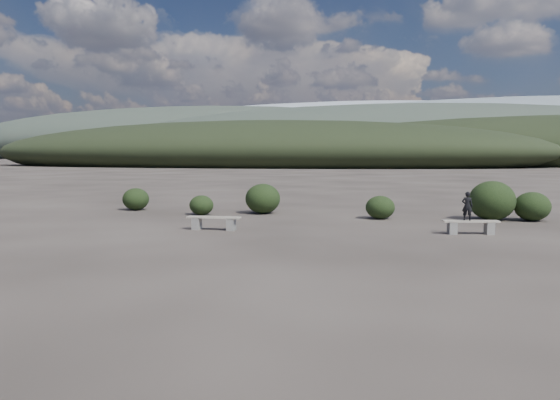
# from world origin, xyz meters

# --- Properties ---
(ground) EXTENTS (1200.00, 1200.00, 0.00)m
(ground) POSITION_xyz_m (0.00, 0.00, 0.00)
(ground) COLOR #2C2622
(ground) RESTS_ON ground
(bench_left) EXTENTS (1.74, 0.40, 0.43)m
(bench_left) POSITION_xyz_m (-3.14, 4.55, 0.26)
(bench_left) COLOR slate
(bench_left) RESTS_ON ground
(bench_right) EXTENTS (1.72, 0.67, 0.42)m
(bench_right) POSITION_xyz_m (4.80, 5.38, 0.26)
(bench_right) COLOR slate
(bench_right) RESTS_ON ground
(seated_person) EXTENTS (0.36, 0.28, 0.88)m
(seated_person) POSITION_xyz_m (4.68, 5.36, 0.86)
(seated_person) COLOR black
(seated_person) RESTS_ON bench_right
(shrub_a) EXTENTS (0.96, 0.96, 0.79)m
(shrub_a) POSITION_xyz_m (-5.06, 8.51, 0.39)
(shrub_a) COLOR black
(shrub_a) RESTS_ON ground
(shrub_b) EXTENTS (1.42, 1.42, 1.22)m
(shrub_b) POSITION_xyz_m (-2.80, 9.54, 0.61)
(shrub_b) COLOR black
(shrub_b) RESTS_ON ground
(shrub_c) EXTENTS (1.09, 1.09, 0.87)m
(shrub_c) POSITION_xyz_m (1.95, 8.73, 0.44)
(shrub_c) COLOR black
(shrub_c) RESTS_ON ground
(shrub_d) EXTENTS (1.66, 1.66, 1.45)m
(shrub_d) POSITION_xyz_m (5.97, 9.18, 0.73)
(shrub_d) COLOR black
(shrub_d) RESTS_ON ground
(shrub_e) EXTENTS (1.27, 1.27, 1.06)m
(shrub_e) POSITION_xyz_m (7.37, 9.30, 0.53)
(shrub_e) COLOR black
(shrub_e) RESTS_ON ground
(shrub_f) EXTENTS (1.13, 1.13, 0.96)m
(shrub_f) POSITION_xyz_m (-8.51, 9.66, 0.48)
(shrub_f) COLOR black
(shrub_f) RESTS_ON ground
(mountain_ridges) EXTENTS (500.00, 400.00, 56.00)m
(mountain_ridges) POSITION_xyz_m (-7.48, 339.06, 10.84)
(mountain_ridges) COLOR black
(mountain_ridges) RESTS_ON ground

